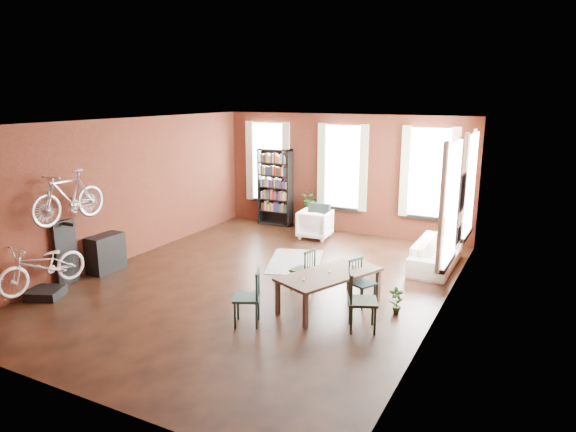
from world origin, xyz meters
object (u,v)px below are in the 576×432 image
Objects in this scene: console_table at (106,253)px; bike_trainer at (46,293)px; cream_sofa at (436,249)px; dining_chair_b at (303,270)px; dining_chair_c at (363,301)px; white_armchair at (315,223)px; dining_chair_d at (362,283)px; bicycle_floor at (40,244)px; plant_stand at (311,219)px; dining_chair_a at (247,298)px; dining_table at (329,290)px; bookshelf at (275,187)px.

bike_trainer is at bearing -86.26° from console_table.
dining_chair_b is at bearing 142.27° from cream_sofa.
dining_chair_c is 5.46m from white_armchair.
dining_chair_b is 3.26m from cream_sofa.
white_armchair is 5.30m from console_table.
dining_chair_d reaches higher than console_table.
cream_sofa is 2.60× the size of console_table.
console_table is at bearing 99.24° from bicycle_floor.
bike_trainer is 1.64m from console_table.
bike_trainer is 0.94× the size of plant_stand.
plant_stand is (-1.61, 5.98, -0.16)m from dining_chair_a.
dining_chair_c reaches higher than dining_table.
bike_trainer is (-6.12, -5.10, -0.32)m from cream_sofa.
plant_stand is at bearing 77.03° from bicycle_floor.
dining_chair_a is 0.42× the size of bookshelf.
plant_stand is at bearing 70.81° from bike_trainer.
dining_chair_c reaches higher than console_table.
white_armchair is (1.61, -0.75, -0.69)m from bookshelf.
dining_chair_c is at bearing 14.13° from bike_trainer.
dining_table is at bearing 4.72° from console_table.
bookshelf is 2.75× the size of console_table.
dining_chair_c is at bearing 117.57° from white_armchair.
dining_chair_c is 7.05m from bookshelf.
bike_trainer is 7.14m from plant_stand.
bicycle_floor is at bearing -134.72° from dining_table.
dining_chair_d is at bearing 120.30° from white_armchair.
bike_trainer is 0.94m from bicycle_floor.
dining_chair_b is at bearing 149.71° from dining_chair_a.
dining_chair_d is at bearing 93.77° from dining_chair_b.
dining_chair_d is 5.88m from bike_trainer.
dining_chair_c is at bearing 173.57° from cream_sofa.
dining_chair_b is 1.06× the size of console_table.
cream_sofa is 7.15m from console_table.
dining_table is 2.24× the size of dining_chair_d.
bookshelf is at bearing -179.96° from dining_chair_a.
white_armchair is at bearing 140.88° from dining_table.
console_table is at bearing -126.39° from dining_chair_a.
console_table is (-1.28, -5.20, -0.70)m from bookshelf.
console_table is at bearing 93.74° from bike_trainer.
dining_chair_d is (-0.33, 0.93, -0.07)m from dining_chair_c.
dining_chair_a is at bearing 87.19° from dining_chair_c.
dining_chair_a is 1.64× the size of bike_trainer.
console_table is 0.47× the size of bicycle_floor.
dining_chair_c is 0.58× the size of bicycle_floor.
dining_chair_a is 4.09m from bicycle_floor.
bicycle_floor reaches higher than white_armchair.
dining_chair_d is 1.06× the size of console_table.
white_armchair is 6.68m from bicycle_floor.
dining_chair_d is at bearing 23.71° from bike_trainer.
dining_table is 1.02m from dining_chair_c.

